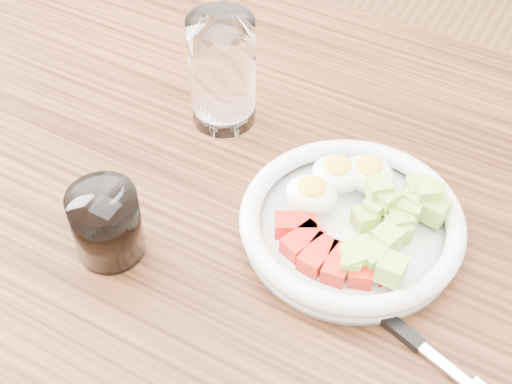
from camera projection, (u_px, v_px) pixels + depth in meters
dining_table at (259, 271)px, 0.89m from camera, size 1.50×0.90×0.77m
bowl at (353, 220)px, 0.78m from camera, size 0.25×0.25×0.06m
fork at (402, 332)px, 0.71m from camera, size 0.21×0.08×0.01m
water_glass at (222, 72)px, 0.88m from camera, size 0.08×0.08×0.15m
coffee_glass at (107, 224)px, 0.75m from camera, size 0.07×0.07×0.08m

